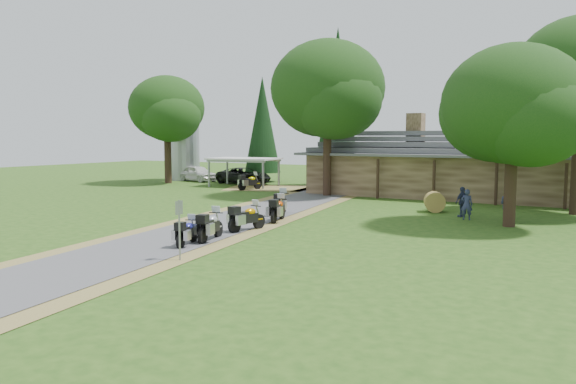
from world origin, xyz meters
The scene contains 23 objects.
ground centered at (0.00, 0.00, 0.00)m, with size 120.00×120.00×0.00m, color #254A14.
driveway centered at (-0.50, 4.00, 0.00)m, with size 46.00×46.00×0.00m, color #4F4F51.
lodge centered at (6.00, 24.00, 2.45)m, with size 21.40×9.40×4.90m, color brown, non-canonical shape.
silo centered at (-21.38, 26.37, 3.11)m, with size 3.06×3.06×6.22m, color gray.
carport centered at (-11.80, 23.04, 1.26)m, with size 5.82×3.88×2.52m, color silver, non-canonical shape.
car_white_sedan centered at (-18.98, 25.45, 1.00)m, with size 5.98×2.52×1.99m, color silver.
car_dark_suv centered at (-13.46, 25.43, 1.13)m, with size 5.89×2.51×2.26m, color black.
motorcycle_row_a centered at (1.52, -0.78, 0.59)m, with size 1.74×0.57×1.19m, color #262895, non-canonical shape.
motorcycle_row_b centered at (1.70, 0.53, 0.69)m, with size 2.02×0.66×1.38m, color #9FA2A7, non-canonical shape.
motorcycle_row_c centered at (1.66, 3.34, 0.69)m, with size 2.03×0.66×1.39m, color #CC8800, non-canonical shape.
motorcycle_row_d centered at (1.40, 6.62, 0.69)m, with size 2.01×0.66×1.38m, color #DF4606, non-canonical shape.
motorcycle_row_e centered at (0.32, 8.78, 0.72)m, with size 2.12×0.69×1.45m, color black, non-canonical shape.
motorcycle_carport_a centered at (-9.50, 20.45, 0.72)m, with size 2.10×0.69×1.44m, color #C1C103, non-canonical shape.
person_a centered at (9.77, 11.99, 0.96)m, with size 0.54×0.39×1.92m, color navy.
person_b centered at (11.78, 12.21, 1.07)m, with size 0.61×0.44×2.13m, color navy.
person_c centered at (9.33, 13.00, 0.97)m, with size 0.55×0.40×1.95m, color navy.
hay_bale centered at (7.45, 14.34, 0.59)m, with size 1.18×1.18×1.08m, color olive.
sign_post centered at (3.09, -3.07, 1.08)m, with size 0.39×0.06×2.15m, color gray, non-canonical shape.
oak_lodge_left centered at (-1.94, 19.42, 6.38)m, with size 8.38×8.38×12.75m, color #123510, non-canonical shape.
oak_driveway centered at (12.06, 10.75, 4.78)m, with size 6.79×6.79×9.55m, color #123510, non-canonical shape.
oak_silo centered at (-20.05, 22.39, 5.72)m, with size 7.07×7.07×11.45m, color #123510, non-canonical shape.
cedar_near centered at (-5.15, 28.14, 7.04)m, with size 4.14×4.14×14.08m, color black.
cedar_far centered at (-13.12, 28.20, 5.10)m, with size 3.49×3.49×10.19m, color black.
Camera 1 is at (16.06, -18.14, 4.35)m, focal length 35.00 mm.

